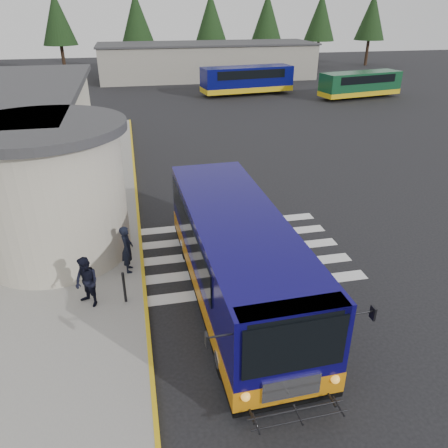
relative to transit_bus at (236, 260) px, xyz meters
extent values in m
plane|color=black|center=(1.18, 3.50, -1.38)|extent=(140.00, 140.00, 0.00)
cube|color=gray|center=(-7.82, 7.50, -1.30)|extent=(10.00, 34.00, 0.15)
cube|color=gold|center=(-2.87, 7.50, -1.30)|extent=(0.12, 34.00, 0.16)
cylinder|color=beige|center=(-5.82, 4.00, 1.02)|extent=(5.20, 5.20, 4.50)
cylinder|color=#38383A|center=(-5.82, 4.00, 3.42)|extent=(5.80, 5.80, 0.30)
cube|color=black|center=(-5.30, 8.50, -0.13)|extent=(0.08, 1.20, 2.20)
cube|color=#38383A|center=(-4.82, 8.50, 1.17)|extent=(1.20, 1.80, 0.12)
cube|color=silver|center=(0.68, 0.30, -1.37)|extent=(8.00, 0.55, 0.01)
cube|color=silver|center=(0.68, 1.50, -1.37)|extent=(8.00, 0.55, 0.01)
cube|color=silver|center=(0.68, 2.70, -1.37)|extent=(8.00, 0.55, 0.01)
cube|color=silver|center=(0.68, 3.90, -1.37)|extent=(8.00, 0.55, 0.01)
cube|color=silver|center=(0.68, 5.10, -1.37)|extent=(8.00, 0.55, 0.01)
cube|color=gray|center=(7.18, 45.50, 0.62)|extent=(26.00, 8.00, 4.00)
cube|color=#38383A|center=(7.18, 45.50, 2.72)|extent=(26.40, 8.40, 0.20)
cylinder|color=black|center=(-10.82, 53.50, 0.42)|extent=(0.44, 0.44, 3.60)
cone|color=black|center=(-10.82, 53.50, 5.42)|extent=(4.40, 4.40, 6.40)
cylinder|color=black|center=(-0.82, 53.50, 0.42)|extent=(0.44, 0.44, 3.60)
cone|color=black|center=(-0.82, 53.50, 5.42)|extent=(4.40, 4.40, 6.40)
cylinder|color=black|center=(9.18, 53.50, 0.42)|extent=(0.44, 0.44, 3.60)
cone|color=black|center=(9.18, 53.50, 5.42)|extent=(4.40, 4.40, 6.40)
cylinder|color=black|center=(17.18, 53.50, 0.42)|extent=(0.44, 0.44, 3.60)
cone|color=black|center=(17.18, 53.50, 5.42)|extent=(4.40, 4.40, 6.40)
cylinder|color=black|center=(25.18, 53.50, 0.42)|extent=(0.44, 0.44, 3.60)
cone|color=black|center=(25.18, 53.50, 5.42)|extent=(4.40, 4.40, 6.40)
cylinder|color=black|center=(33.18, 53.50, 0.42)|extent=(0.44, 0.44, 3.60)
cone|color=black|center=(33.18, 53.50, 5.42)|extent=(4.40, 4.40, 6.40)
cube|color=#0B064F|center=(0.00, 0.04, 0.27)|extent=(2.85, 9.49, 2.46)
cube|color=orange|center=(0.00, 0.04, -0.67)|extent=(2.88, 9.52, 0.59)
cube|color=black|center=(0.00, 0.04, -1.01)|extent=(2.87, 9.51, 0.23)
cube|color=black|center=(0.12, -4.70, 0.67)|extent=(2.31, 0.12, 1.31)
cube|color=silver|center=(0.12, -4.71, -0.49)|extent=(1.36, 0.10, 0.58)
cube|color=black|center=(-1.35, 0.84, 0.77)|extent=(0.21, 6.92, 0.94)
cube|color=black|center=(1.31, 0.91, 0.77)|extent=(0.21, 6.92, 0.94)
cylinder|color=black|center=(-1.07, -3.13, -0.88)|extent=(0.34, 1.01, 1.01)
cylinder|color=black|center=(1.23, -3.08, -0.88)|extent=(0.34, 1.01, 1.01)
cylinder|color=black|center=(-1.22, 2.73, -0.88)|extent=(0.34, 1.01, 1.01)
cylinder|color=black|center=(1.08, 2.79, -0.88)|extent=(0.34, 1.01, 1.01)
cube|color=black|center=(-1.72, -4.56, 1.08)|extent=(0.06, 0.19, 0.31)
cube|color=black|center=(1.95, -4.47, 1.08)|extent=(0.06, 0.19, 0.31)
imported|color=black|center=(-3.32, 2.05, -0.38)|extent=(0.42, 0.63, 1.70)
imported|color=black|center=(-4.54, 0.33, -0.41)|extent=(0.99, 1.00, 1.63)
cylinder|color=black|center=(-3.46, 0.26, -0.70)|extent=(0.09, 0.09, 1.05)
cube|color=#06094E|center=(9.19, 33.74, 0.22)|extent=(9.55, 3.77, 2.37)
cube|color=gold|center=(9.19, 33.74, -0.74)|extent=(9.58, 3.81, 0.52)
cube|color=black|center=(9.19, 33.74, 0.79)|extent=(7.51, 3.55, 0.83)
cube|color=#114124|center=(19.71, 29.71, 0.05)|extent=(8.58, 3.85, 2.12)
cube|color=gold|center=(19.71, 29.71, -0.81)|extent=(8.61, 3.88, 0.46)
cube|color=black|center=(19.71, 29.71, 0.56)|extent=(6.78, 3.54, 0.74)
camera|label=1|loc=(-2.78, -11.17, 7.05)|focal=35.00mm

